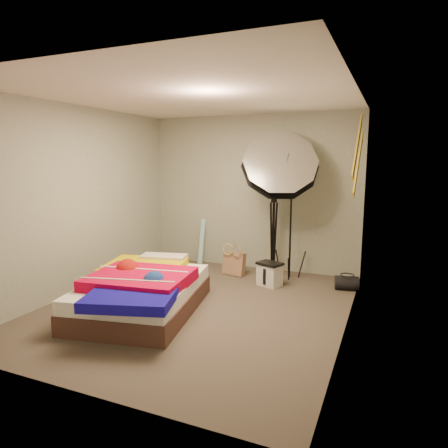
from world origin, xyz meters
The scene contains 15 objects.
floor centered at (0.00, 0.00, 0.00)m, with size 4.00×4.00×0.00m, color #4C4139.
ceiling centered at (0.00, 0.00, 2.50)m, with size 4.00×4.00×0.00m, color silver.
wall_back centered at (0.00, 2.00, 1.25)m, with size 3.50×3.50×0.00m, color #9A9D8E.
wall_front centered at (0.00, -2.00, 1.25)m, with size 3.50×3.50×0.00m, color #9A9D8E.
wall_left centered at (-1.75, 0.00, 1.25)m, with size 4.00×4.00×0.00m, color #9A9D8E.
wall_right centered at (1.75, 0.00, 1.25)m, with size 4.00×4.00×0.00m, color #9A9D8E.
tote_bag centered at (-0.09, 1.46, 0.18)m, with size 0.36×0.11×0.36m, color #A3785B.
wrapping_roll centered at (-0.87, 1.90, 0.39)m, with size 0.09×0.09×0.77m, color #5BB6CE.
camera_case centered at (0.58, 1.15, 0.16)m, with size 0.31×0.22×0.31m, color beige.
duffel_bag centered at (1.62, 1.39, 0.10)m, with size 0.19×0.19×0.32m, color black.
wall_stripe_upper centered at (1.73, 0.60, 1.95)m, with size 0.02×1.10×0.10m, color gold.
wall_stripe_lower centered at (1.73, 0.85, 1.75)m, with size 0.02×1.10×0.10m, color gold.
bed centered at (-0.53, -0.39, 0.26)m, with size 1.59×2.04×0.51m.
photo_umbrella centered at (0.60, 1.47, 1.68)m, with size 1.24×1.09×2.34m.
camera_tripod centered at (0.44, 1.77, 0.72)m, with size 0.08×0.08×1.25m.
Camera 1 is at (2.14, -4.19, 1.80)m, focal length 32.00 mm.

